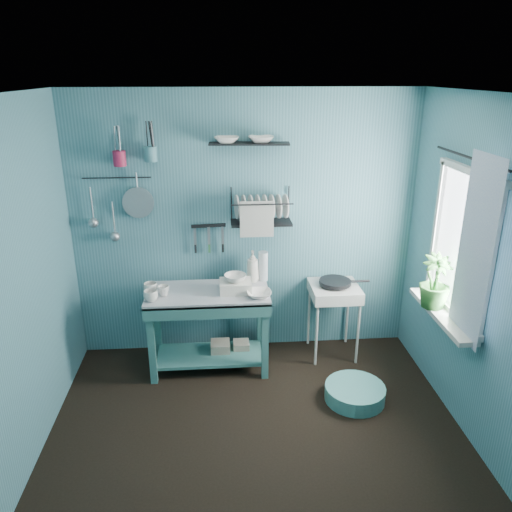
{
  "coord_description": "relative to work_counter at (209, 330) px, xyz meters",
  "views": [
    {
      "loc": [
        -0.26,
        -2.97,
        2.63
      ],
      "look_at": [
        0.05,
        0.85,
        1.2
      ],
      "focal_mm": 35.0,
      "sensor_mm": 36.0,
      "label": 1
    }
  ],
  "objects": [
    {
      "name": "floor",
      "position": [
        0.36,
        -1.12,
        -0.39
      ],
      "size": [
        3.2,
        3.2,
        0.0
      ],
      "primitive_type": "plane",
      "color": "black",
      "rests_on": "ground"
    },
    {
      "name": "ceiling",
      "position": [
        0.36,
        -1.12,
        2.11
      ],
      "size": [
        3.2,
        3.2,
        0.0
      ],
      "primitive_type": "plane",
      "rotation": [
        3.14,
        0.0,
        0.0
      ],
      "color": "silver",
      "rests_on": "ground"
    },
    {
      "name": "wall_back",
      "position": [
        0.36,
        0.38,
        0.86
      ],
      "size": [
        3.2,
        0.0,
        3.2
      ],
      "primitive_type": "plane",
      "rotation": [
        1.57,
        0.0,
        0.0
      ],
      "color": "#3B6D7A",
      "rests_on": "ground"
    },
    {
      "name": "wall_front",
      "position": [
        0.36,
        -2.62,
        0.86
      ],
      "size": [
        3.2,
        0.0,
        3.2
      ],
      "primitive_type": "plane",
      "rotation": [
        -1.57,
        0.0,
        0.0
      ],
      "color": "#3B6D7A",
      "rests_on": "ground"
    },
    {
      "name": "wall_left",
      "position": [
        -1.24,
        -1.12,
        0.86
      ],
      "size": [
        0.0,
        3.0,
        3.0
      ],
      "primitive_type": "plane",
      "rotation": [
        1.57,
        0.0,
        1.57
      ],
      "color": "#3B6D7A",
      "rests_on": "ground"
    },
    {
      "name": "wall_right",
      "position": [
        1.96,
        -1.12,
        0.86
      ],
      "size": [
        0.0,
        3.0,
        3.0
      ],
      "primitive_type": "plane",
      "rotation": [
        1.57,
        0.0,
        -1.57
      ],
      "color": "#3B6D7A",
      "rests_on": "ground"
    },
    {
      "name": "work_counter",
      "position": [
        0.0,
        0.0,
        0.0
      ],
      "size": [
        1.13,
        0.61,
        0.78
      ],
      "primitive_type": "cube",
      "rotation": [
        0.0,
        0.0,
        -0.06
      ],
      "color": "#346F6C",
      "rests_on": "floor"
    },
    {
      "name": "mug_left",
      "position": [
        -0.48,
        -0.16,
        0.44
      ],
      "size": [
        0.12,
        0.12,
        0.1
      ],
      "primitive_type": "imported",
      "color": "silver",
      "rests_on": "work_counter"
    },
    {
      "name": "mug_mid",
      "position": [
        -0.38,
        -0.06,
        0.43
      ],
      "size": [
        0.14,
        0.14,
        0.09
      ],
      "primitive_type": "imported",
      "rotation": [
        0.0,
        0.0,
        0.52
      ],
      "color": "silver",
      "rests_on": "work_counter"
    },
    {
      "name": "mug_right",
      "position": [
        -0.5,
        0.0,
        0.44
      ],
      "size": [
        0.17,
        0.17,
        0.1
      ],
      "primitive_type": "imported",
      "rotation": [
        0.0,
        0.0,
        1.05
      ],
      "color": "silver",
      "rests_on": "work_counter"
    },
    {
      "name": "wash_tub",
      "position": [
        0.25,
        -0.02,
        0.44
      ],
      "size": [
        0.28,
        0.22,
        0.1
      ],
      "primitive_type": "cube",
      "color": "silver",
      "rests_on": "work_counter"
    },
    {
      "name": "tub_bowl",
      "position": [
        0.25,
        -0.02,
        0.52
      ],
      "size": [
        0.2,
        0.19,
        0.06
      ],
      "primitive_type": "imported",
      "color": "silver",
      "rests_on": "wash_tub"
    },
    {
      "name": "soap_bottle",
      "position": [
        0.42,
        0.2,
        0.54
      ],
      "size": [
        0.12,
        0.12,
        0.3
      ],
      "primitive_type": "imported",
      "color": "silver",
      "rests_on": "work_counter"
    },
    {
      "name": "water_bottle",
      "position": [
        0.52,
        0.22,
        0.53
      ],
      "size": [
        0.09,
        0.09,
        0.28
      ],
      "primitive_type": "cylinder",
      "color": "silver",
      "rests_on": "work_counter"
    },
    {
      "name": "counter_bowl",
      "position": [
        0.45,
        -0.15,
        0.41
      ],
      "size": [
        0.22,
        0.22,
        0.05
      ],
      "primitive_type": "imported",
      "color": "silver",
      "rests_on": "work_counter"
    },
    {
      "name": "hotplate_stand",
      "position": [
        1.19,
        0.14,
        -0.02
      ],
      "size": [
        0.53,
        0.53,
        0.73
      ],
      "primitive_type": "cube",
      "rotation": [
        0.0,
        0.0,
        -0.2
      ],
      "color": "beige",
      "rests_on": "floor"
    },
    {
      "name": "frying_pan",
      "position": [
        1.19,
        0.14,
        0.38
      ],
      "size": [
        0.3,
        0.3,
        0.03
      ],
      "primitive_type": "cylinder",
      "color": "black",
      "rests_on": "hotplate_stand"
    },
    {
      "name": "knife_strip",
      "position": [
        0.02,
        0.35,
        0.89
      ],
      "size": [
        0.32,
        0.05,
        0.03
      ],
      "primitive_type": "cube",
      "rotation": [
        0.0,
        0.0,
        0.09
      ],
      "color": "black",
      "rests_on": "wall_back"
    },
    {
      "name": "dish_rack",
      "position": [
        0.5,
        0.25,
        1.09
      ],
      "size": [
        0.57,
        0.28,
        0.32
      ],
      "primitive_type": "cube",
      "rotation": [
        0.0,
        0.0,
        -0.08
      ],
      "color": "black",
      "rests_on": "wall_back"
    },
    {
      "name": "upper_shelf",
      "position": [
        0.4,
        0.28,
        1.65
      ],
      "size": [
        0.71,
        0.23,
        0.01
      ],
      "primitive_type": "cube",
      "rotation": [
        0.0,
        0.0,
        -0.08
      ],
      "color": "black",
      "rests_on": "wall_back"
    },
    {
      "name": "shelf_bowl_left",
      "position": [
        0.2,
        0.28,
        1.69
      ],
      "size": [
        0.23,
        0.23,
        0.05
      ],
      "primitive_type": "imported",
      "rotation": [
        0.0,
        0.0,
        -0.08
      ],
      "color": "silver",
      "rests_on": "upper_shelf"
    },
    {
      "name": "shelf_bowl_right",
      "position": [
        0.5,
        0.28,
        1.69
      ],
      "size": [
        0.24,
        0.24,
        0.06
      ],
      "primitive_type": "imported",
      "rotation": [
        0.0,
        0.0,
        -0.06
      ],
      "color": "silver",
      "rests_on": "upper_shelf"
    },
    {
      "name": "utensil_cup_magenta",
      "position": [
        -0.72,
        0.3,
        1.53
      ],
      "size": [
        0.11,
        0.11,
        0.13
      ],
      "primitive_type": "cylinder",
      "color": "maroon",
      "rests_on": "wall_back"
    },
    {
      "name": "utensil_cup_teal",
      "position": [
        -0.45,
        0.3,
        1.57
      ],
      "size": [
        0.11,
        0.11,
        0.13
      ],
      "primitive_type": "cylinder",
      "color": "teal",
      "rests_on": "wall_back"
    },
    {
      "name": "colander",
      "position": [
        -0.6,
        0.33,
        1.13
      ],
      "size": [
        0.28,
        0.03,
        0.28
      ],
      "primitive_type": "cylinder",
      "rotation": [
        1.54,
        0.0,
        0.0
      ],
      "color": "#9E9FA6",
      "rests_on": "wall_back"
    },
    {
      "name": "ladle_outer",
      "position": [
        -1.01,
        0.34,
        1.13
      ],
      "size": [
        0.01,
        0.01,
        0.3
      ],
      "primitive_type": "cylinder",
      "color": "#9E9FA6",
      "rests_on": "wall_back"
    },
    {
      "name": "ladle_inner",
      "position": [
        -0.83,
        0.34,
        0.99
      ],
      "size": [
        0.01,
        0.01,
        0.3
      ],
      "primitive_type": "cylinder",
      "color": "#9E9FA6",
      "rests_on": "wall_back"
    },
    {
      "name": "hook_rail",
      "position": [
        -0.77,
        0.35,
        1.35
      ],
      "size": [
        0.6,
        0.01,
        0.01
      ],
      "primitive_type": "cylinder",
      "rotation": [
        0.0,
        1.57,
        0.0
      ],
      "color": "black",
      "rests_on": "wall_back"
    },
    {
      "name": "window_glass",
      "position": [
        1.95,
        -0.67,
        1.01
      ],
      "size": [
        0.0,
        1.1,
        1.1
      ],
      "primitive_type": "plane",
      "rotation": [
        1.57,
        0.0,
        1.57
      ],
      "color": "white",
      "rests_on": "wall_right"
    },
    {
      "name": "windowsill",
      "position": [
        1.86,
        -0.67,
        0.42
      ],
      "size": [
        0.16,
        0.95,
        0.04
      ],
      "primitive_type": "cube",
      "color": "beige",
      "rests_on": "wall_right"
    },
    {
      "name": "curtain",
      "position": [
        1.88,
        -0.97,
        1.06
      ],
      "size": [
        0.0,
        1.35,
        1.35
      ],
      "primitive_type": "plane",
      "rotation": [
        1.57,
        0.0,
        1.57
      ],
      "color": "silver",
      "rests_on": "wall_right"
    },
    {
      "name": "curtain_rod",
      "position": [
        1.9,
        -0.67,
        1.66
      ],
      "size": [
        0.02,
        1.05,
        0.02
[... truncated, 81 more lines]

